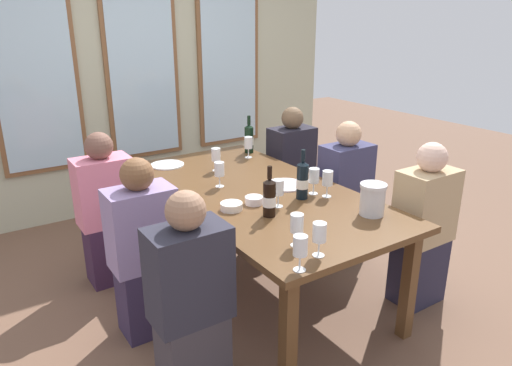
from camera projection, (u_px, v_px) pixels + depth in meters
ground_plane at (256, 286)px, 3.46m from camera, size 12.00×12.00×0.00m
back_wall_with_windows at (140, 59)px, 4.54m from camera, size 4.28×0.10×2.90m
dining_table at (256, 200)px, 3.23m from camera, size 1.08×2.11×0.74m
white_plate_0 at (167, 165)px, 3.73m from camera, size 0.26×0.26×0.01m
white_plate_1 at (285, 185)px, 3.29m from camera, size 0.27×0.27×0.01m
metal_pitcher at (372, 199)px, 2.79m from camera, size 0.16×0.16×0.19m
wine_bottle_0 at (269, 197)px, 2.76m from camera, size 0.08×0.08×0.30m
wine_bottle_1 at (302, 180)px, 3.02m from camera, size 0.08×0.08×0.32m
wine_bottle_2 at (249, 139)px, 4.04m from camera, size 0.08×0.08×0.32m
tasting_bowl_0 at (254, 200)px, 2.97m from camera, size 0.11×0.11×0.05m
tasting_bowl_1 at (231, 206)px, 2.88m from camera, size 0.13×0.13×0.04m
wine_glass_0 at (297, 225)px, 2.40m from camera, size 0.07×0.07×0.17m
wine_glass_1 at (219, 170)px, 3.23m from camera, size 0.07×0.07×0.17m
wine_glass_2 at (278, 189)px, 2.89m from camera, size 0.07×0.07×0.17m
wine_glass_3 at (216, 156)px, 3.56m from camera, size 0.07×0.07×0.17m
wine_glass_4 at (248, 144)px, 3.89m from camera, size 0.07×0.07×0.17m
wine_glass_5 at (319, 233)px, 2.30m from camera, size 0.07×0.07×0.17m
wine_glass_6 at (300, 247)px, 2.17m from camera, size 0.07×0.07×0.17m
wine_glass_7 at (314, 176)px, 3.10m from camera, size 0.07×0.07×0.17m
wine_glass_8 at (328, 179)px, 3.05m from camera, size 0.07×0.07×0.17m
seated_person_0 at (144, 253)px, 2.82m from camera, size 0.38×0.24×1.11m
seated_person_1 at (344, 195)px, 3.71m from camera, size 0.38×0.24×1.11m
seated_person_2 at (191, 304)px, 2.33m from camera, size 0.38×0.24×1.11m
seated_person_3 at (423, 229)px, 3.13m from camera, size 0.38×0.24×1.11m
seated_person_4 at (106, 213)px, 3.38m from camera, size 0.38×0.24×1.11m
seated_person_5 at (291, 173)px, 4.24m from camera, size 0.38×0.24×1.11m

